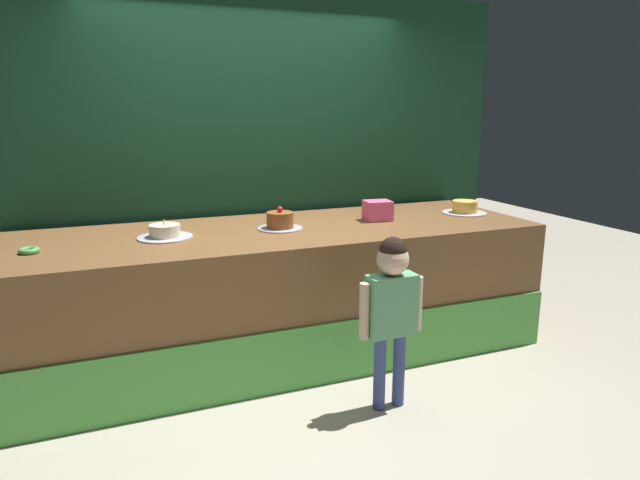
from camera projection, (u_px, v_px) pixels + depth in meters
name	position (u px, v px, depth m)	size (l,w,h in m)	color
ground_plane	(310.00, 386.00, 3.57)	(12.00, 12.00, 0.00)	#BCB29E
stage_platform	(281.00, 291.00, 4.00)	(3.71, 1.24, 0.93)	brown
curtain_backdrop	(252.00, 162.00, 4.45)	(4.41, 0.08, 2.68)	#19472D
child_figure	(391.00, 300.00, 3.17)	(0.41, 0.19, 1.05)	#3F4C8C
pink_box	(378.00, 210.00, 4.18)	(0.20, 0.17, 0.15)	#F45D93
donut	(29.00, 251.00, 3.22)	(0.12, 0.12, 0.03)	#59B259
cake_left	(165.00, 232.00, 3.61)	(0.36, 0.36, 0.13)	silver
cake_center	(280.00, 221.00, 3.87)	(0.32, 0.32, 0.16)	silver
cake_right	(465.00, 208.00, 4.46)	(0.36, 0.36, 0.10)	silver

